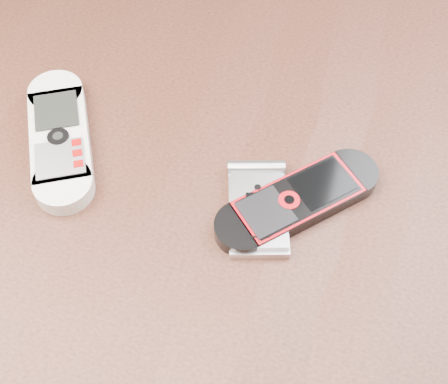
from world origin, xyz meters
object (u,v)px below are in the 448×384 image
Objects in this scene: table at (219,254)px; nokia_black_red at (298,200)px; nokia_white at (60,138)px; motorola_razr at (258,210)px.

nokia_black_red is (0.07, 0.01, 0.11)m from table.
nokia_black_red is (0.23, -0.00, -0.00)m from nokia_white.
table is 0.13m from nokia_black_red.
nokia_white is 1.65× the size of motorola_razr.
table is at bearing -33.98° from nokia_white.
motorola_razr is at bearing -104.53° from nokia_black_red.
nokia_white reaches higher than motorola_razr.
nokia_black_red and motorola_razr have the same top height.
motorola_razr is (0.04, -0.01, 0.11)m from table.
table is at bearing -127.11° from nokia_black_red.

